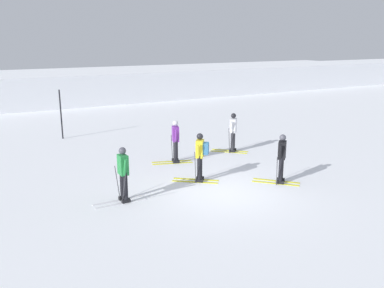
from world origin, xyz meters
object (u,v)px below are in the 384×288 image
(skier_green, at_px, (123,173))
(skier_white, at_px, (233,131))
(skier_yellow, at_px, (200,155))
(trail_marker_pole, at_px, (61,114))
(skier_purple, at_px, (175,140))
(skier_black, at_px, (281,157))

(skier_green, xyz_separation_m, skier_white, (6.08, 3.18, 0.00))
(skier_yellow, xyz_separation_m, trail_marker_pole, (-2.89, 8.71, 0.25))
(skier_purple, bearing_deg, skier_white, 4.95)
(skier_green, distance_m, skier_yellow, 2.99)
(skier_white, relative_size, skier_black, 1.00)
(trail_marker_pole, bearing_deg, skier_purple, -63.54)
(skier_yellow, height_order, skier_white, same)
(skier_purple, relative_size, trail_marker_pole, 0.71)
(skier_white, xyz_separation_m, skier_black, (-0.80, -4.13, -0.00))
(skier_black, bearing_deg, skier_white, 79.07)
(skier_yellow, height_order, skier_black, same)
(skier_green, distance_m, skier_black, 5.37)
(skier_green, height_order, skier_yellow, same)
(skier_black, relative_size, trail_marker_pole, 0.71)
(skier_purple, xyz_separation_m, skier_black, (2.10, -3.87, 0.00))
(skier_white, bearing_deg, trail_marker_pole, 134.97)
(skier_green, relative_size, skier_black, 1.00)
(skier_purple, relative_size, skier_green, 1.00)
(skier_purple, distance_m, skier_white, 2.91)
(skier_yellow, bearing_deg, skier_purple, 84.53)
(skier_green, relative_size, skier_yellow, 1.00)
(skier_green, bearing_deg, skier_yellow, 9.61)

